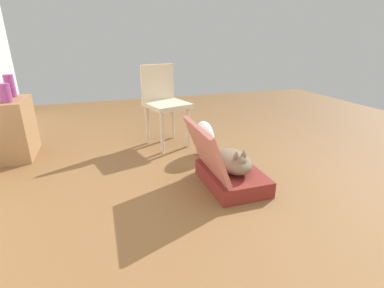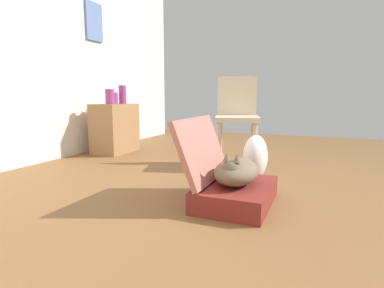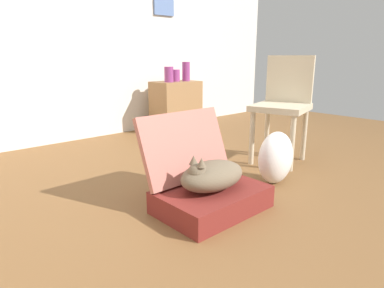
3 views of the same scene
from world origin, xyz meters
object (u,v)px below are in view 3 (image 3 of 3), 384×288
cat (211,175)px  vase_short (186,71)px  suitcase_base (212,199)px  plastic_bag_white (276,158)px  vase_tall (169,74)px  vase_round (175,75)px  side_table (176,106)px  chair (283,103)px

cat → vase_short: 2.45m
suitcase_base → plastic_bag_white: (0.67, 0.01, 0.13)m
vase_tall → vase_round: (0.14, 0.05, -0.02)m
vase_round → cat: bearing=-124.2°
side_table → chair: size_ratio=0.67×
chair → vase_tall: bearing=165.3°
cat → vase_short: bearing=52.5°
vase_tall → cat: bearing=-121.9°
vase_short → cat: bearing=-127.5°
side_table → vase_round: size_ratio=4.32×
cat → side_table: bearing=55.8°
vase_round → plastic_bag_white: bearing=-108.2°
side_table → chair: (-0.11, -1.62, 0.21)m
vase_tall → vase_short: vase_short is taller
plastic_bag_white → vase_tall: size_ratio=2.13×
suitcase_base → plastic_bag_white: size_ratio=1.67×
vase_short → vase_round: size_ratio=1.63×
suitcase_base → chair: 1.32m
suitcase_base → vase_short: (1.45, 1.90, 0.67)m
vase_tall → chair: bearing=-88.8°
cat → vase_tall: bearing=58.1°
plastic_bag_white → vase_round: size_ratio=2.72×
vase_round → chair: (-0.11, -1.62, -0.17)m
side_table → vase_round: (0.00, 0.01, 0.38)m
cat → side_table: size_ratio=0.84×
plastic_bag_white → chair: chair is taller
cat → vase_round: bearing=55.8°
vase_round → chair: bearing=-93.9°
vase_tall → vase_short: (0.29, 0.02, 0.03)m
cat → vase_tall: (1.17, 1.88, 0.48)m
vase_tall → vase_short: 0.29m
cat → suitcase_base: bearing=-2.4°
cat → vase_round: size_ratio=3.63×
cat → side_table: 2.34m
vase_short → vase_round: vase_short is taller
vase_short → suitcase_base: bearing=-127.3°
vase_short → side_table: bearing=167.9°
vase_tall → vase_round: 0.15m
vase_short → vase_round: 0.15m
suitcase_base → vase_tall: 2.31m
plastic_bag_white → side_table: (0.63, 1.92, 0.11)m
suitcase_base → vase_short: size_ratio=2.77×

